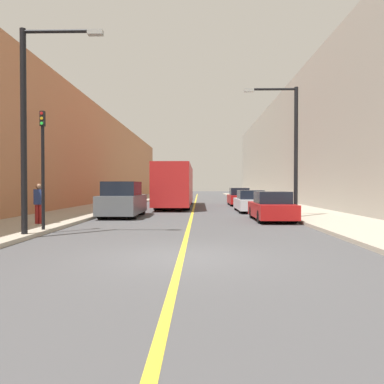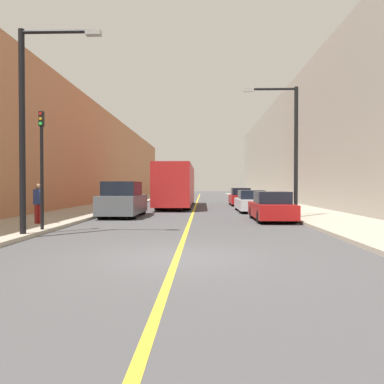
# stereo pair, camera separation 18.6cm
# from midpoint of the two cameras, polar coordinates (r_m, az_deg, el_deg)

# --- Properties ---
(ground_plane) EXTENTS (200.00, 200.00, 0.00)m
(ground_plane) POSITION_cam_midpoint_polar(r_m,az_deg,el_deg) (9.33, -2.25, -9.91)
(ground_plane) COLOR #474749
(sidewalk_left) EXTENTS (3.93, 72.00, 0.14)m
(sidewalk_left) POSITION_cam_midpoint_polar(r_m,az_deg,el_deg) (39.91, -9.82, -1.41)
(sidewalk_left) COLOR #A89E8C
(sidewalk_left) RESTS_ON ground
(sidewalk_right) EXTENTS (3.93, 72.00, 0.14)m
(sidewalk_right) POSITION_cam_midpoint_polar(r_m,az_deg,el_deg) (39.72, 10.60, -1.43)
(sidewalk_right) COLOR #A89E8C
(sidewalk_right) RESTS_ON ground
(building_row_left) EXTENTS (4.00, 72.00, 9.27)m
(building_row_left) POSITION_cam_midpoint_polar(r_m,az_deg,el_deg) (40.92, -15.32, 5.02)
(building_row_left) COLOR #B2724C
(building_row_left) RESTS_ON ground
(building_row_right) EXTENTS (4.00, 72.00, 11.63)m
(building_row_right) POSITION_cam_midpoint_polar(r_m,az_deg,el_deg) (40.72, 16.17, 6.70)
(building_row_right) COLOR gray
(building_row_right) RESTS_ON ground
(road_center_line) EXTENTS (0.16, 72.00, 0.01)m
(road_center_line) POSITION_cam_midpoint_polar(r_m,az_deg,el_deg) (39.19, 0.36, -1.54)
(road_center_line) COLOR gold
(road_center_line) RESTS_ON ground
(bus) EXTENTS (2.56, 12.36, 3.33)m
(bus) POSITION_cam_midpoint_polar(r_m,az_deg,el_deg) (30.29, -2.72, 1.07)
(bus) COLOR #AD1E1E
(bus) RESTS_ON ground
(parked_suv_left) EXTENTS (2.02, 4.75, 1.97)m
(parked_suv_left) POSITION_cam_midpoint_polar(r_m,az_deg,el_deg) (21.26, -10.77, -1.31)
(parked_suv_left) COLOR #51565B
(parked_suv_left) RESTS_ON ground
(car_right_near) EXTENTS (1.78, 4.33, 1.46)m
(car_right_near) POSITION_cam_midpoint_polar(r_m,az_deg,el_deg) (19.01, 11.77, -2.33)
(car_right_near) COLOR maroon
(car_right_near) RESTS_ON ground
(car_right_mid) EXTENTS (1.76, 4.80, 1.44)m
(car_right_mid) POSITION_cam_midpoint_polar(r_m,az_deg,el_deg) (25.17, 8.61, -1.51)
(car_right_mid) COLOR silver
(car_right_mid) RESTS_ON ground
(car_right_far) EXTENTS (1.76, 4.26, 1.54)m
(car_right_far) POSITION_cam_midpoint_polar(r_m,az_deg,el_deg) (32.89, 7.00, -0.85)
(car_right_far) COLOR maroon
(car_right_far) RESTS_ON ground
(street_lamp_left) EXTENTS (2.76, 0.24, 6.80)m
(street_lamp_left) POSITION_cam_midpoint_polar(r_m,az_deg,el_deg) (13.75, -23.62, 10.65)
(street_lamp_left) COLOR black
(street_lamp_left) RESTS_ON sidewalk_left
(street_lamp_right) EXTENTS (2.76, 0.24, 6.64)m
(street_lamp_right) POSITION_cam_midpoint_polar(r_m,az_deg,el_deg) (19.93, 14.53, 7.44)
(street_lamp_right) COLOR black
(street_lamp_right) RESTS_ON sidewalk_right
(traffic_light) EXTENTS (0.16, 0.18, 4.34)m
(traffic_light) POSITION_cam_midpoint_polar(r_m,az_deg,el_deg) (14.80, -22.11, 3.79)
(traffic_light) COLOR black
(traffic_light) RESTS_ON sidewalk_left
(pedestrian) EXTENTS (0.37, 0.24, 1.69)m
(pedestrian) POSITION_cam_midpoint_polar(r_m,az_deg,el_deg) (17.09, -22.59, -1.56)
(pedestrian) COLOR maroon
(pedestrian) RESTS_ON sidewalk_left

